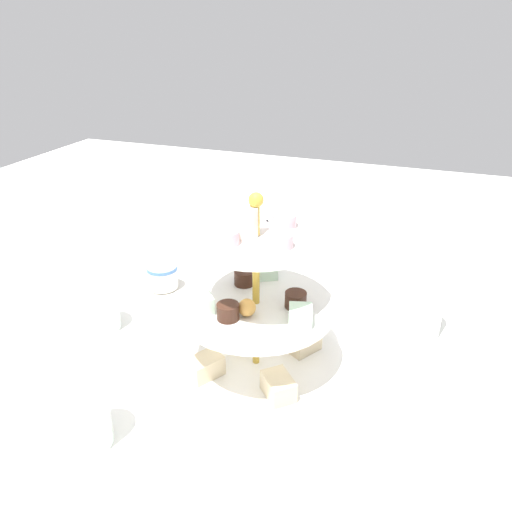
{
  "coord_description": "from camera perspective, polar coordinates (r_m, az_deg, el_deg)",
  "views": [
    {
      "loc": [
        -0.2,
        0.56,
        0.47
      ],
      "look_at": [
        0.0,
        0.0,
        0.18
      ],
      "focal_mm": 34.86,
      "sensor_mm": 36.0,
      "label": 1
    }
  ],
  "objects": [
    {
      "name": "ground_plane",
      "position": [
        0.76,
        -0.0,
        -12.63
      ],
      "size": [
        2.4,
        2.4,
        0.0
      ],
      "primitive_type": "plane",
      "color": "white"
    },
    {
      "name": "tiered_serving_stand",
      "position": [
        0.71,
        -0.05,
        -7.07
      ],
      "size": [
        0.27,
        0.27,
        0.27
      ],
      "color": "white",
      "rests_on": "ground_plane"
    },
    {
      "name": "water_glass_tall_right",
      "position": [
        0.84,
        18.53,
        -4.86
      ],
      "size": [
        0.07,
        0.07,
        0.13
      ],
      "primitive_type": "cylinder",
      "color": "silver",
      "rests_on": "ground_plane"
    },
    {
      "name": "water_glass_short_left",
      "position": [
        0.87,
        -17.52,
        -6.04
      ],
      "size": [
        0.06,
        0.06,
        0.07
      ],
      "primitive_type": "cylinder",
      "color": "silver",
      "rests_on": "ground_plane"
    },
    {
      "name": "teacup_with_saucer",
      "position": [
        0.96,
        -10.63,
        -2.52
      ],
      "size": [
        0.09,
        0.09,
        0.05
      ],
      "color": "white",
      "rests_on": "ground_plane"
    },
    {
      "name": "butter_knife_right",
      "position": [
        1.04,
        2.79,
        -1.26
      ],
      "size": [
        0.17,
        0.06,
        0.0
      ],
      "primitive_type": "cube",
      "rotation": [
        0.0,
        0.0,
        6.58
      ],
      "color": "silver",
      "rests_on": "ground_plane"
    },
    {
      "name": "water_glass_mid_back",
      "position": [
        0.65,
        -19.17,
        -16.71
      ],
      "size": [
        0.06,
        0.06,
        0.09
      ],
      "primitive_type": "cylinder",
      "color": "silver",
      "rests_on": "ground_plane"
    }
  ]
}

